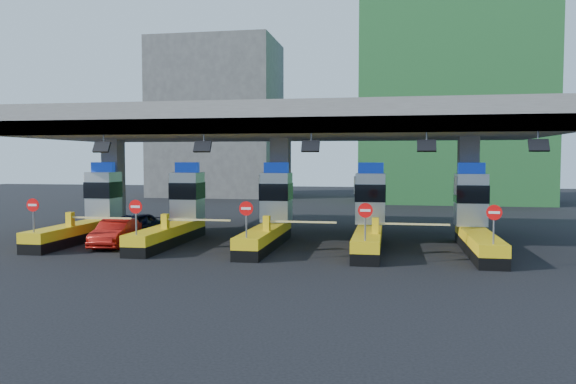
# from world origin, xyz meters

# --- Properties ---
(ground) EXTENTS (120.00, 120.00, 0.00)m
(ground) POSITION_xyz_m (0.00, 0.00, 0.00)
(ground) COLOR black
(ground) RESTS_ON ground
(toll_canopy) EXTENTS (28.00, 12.09, 7.00)m
(toll_canopy) POSITION_xyz_m (0.00, 2.87, 6.13)
(toll_canopy) COLOR slate
(toll_canopy) RESTS_ON ground
(toll_lane_far_left) EXTENTS (4.43, 8.00, 4.16)m
(toll_lane_far_left) POSITION_xyz_m (-10.00, 0.28, 1.40)
(toll_lane_far_left) COLOR black
(toll_lane_far_left) RESTS_ON ground
(toll_lane_left) EXTENTS (4.43, 8.00, 4.16)m
(toll_lane_left) POSITION_xyz_m (-5.00, 0.28, 1.40)
(toll_lane_left) COLOR black
(toll_lane_left) RESTS_ON ground
(toll_lane_center) EXTENTS (4.43, 8.00, 4.16)m
(toll_lane_center) POSITION_xyz_m (0.00, 0.28, 1.40)
(toll_lane_center) COLOR black
(toll_lane_center) RESTS_ON ground
(toll_lane_right) EXTENTS (4.43, 8.00, 4.16)m
(toll_lane_right) POSITION_xyz_m (5.00, 0.28, 1.40)
(toll_lane_right) COLOR black
(toll_lane_right) RESTS_ON ground
(toll_lane_far_right) EXTENTS (4.43, 8.00, 4.16)m
(toll_lane_far_right) POSITION_xyz_m (10.00, 0.28, 1.40)
(toll_lane_far_right) COLOR black
(toll_lane_far_right) RESTS_ON ground
(bg_building_scaffold) EXTENTS (18.00, 12.00, 28.00)m
(bg_building_scaffold) POSITION_xyz_m (12.00, 32.00, 14.00)
(bg_building_scaffold) COLOR #1E5926
(bg_building_scaffold) RESTS_ON ground
(bg_building_concrete) EXTENTS (14.00, 10.00, 18.00)m
(bg_building_concrete) POSITION_xyz_m (-14.00, 36.00, 9.00)
(bg_building_concrete) COLOR #4C4C49
(bg_building_concrete) RESTS_ON ground
(van) EXTENTS (2.57, 4.46, 1.43)m
(van) POSITION_xyz_m (-7.70, 0.65, 0.71)
(van) COLOR black
(van) RESTS_ON ground
(red_car) EXTENTS (1.95, 4.24, 1.35)m
(red_car) POSITION_xyz_m (-7.42, -1.82, 0.67)
(red_car) COLOR maroon
(red_car) RESTS_ON ground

